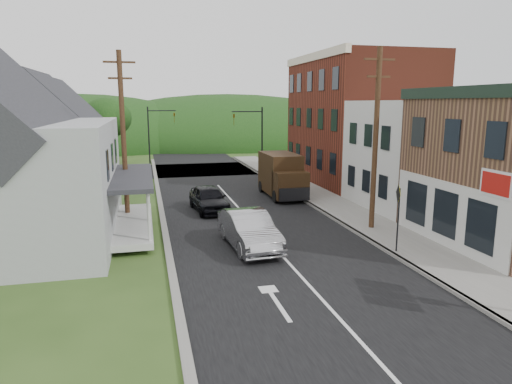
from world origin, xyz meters
TOP-DOWN VIEW (x-y plane):
  - ground at (0.00, 0.00)m, footprint 120.00×120.00m
  - road at (0.00, 10.00)m, footprint 9.00×90.00m
  - cross_road at (0.00, 27.00)m, footprint 60.00×9.00m
  - sidewalk_right at (5.90, 8.00)m, footprint 2.80×55.00m
  - curb_right at (4.55, 8.00)m, footprint 0.20×55.00m
  - curb_left at (-4.65, 8.00)m, footprint 0.30×55.00m
  - storefront_white at (11.30, 7.50)m, footprint 8.00×7.00m
  - storefront_red at (11.30, 17.00)m, footprint 8.00×12.00m
  - house_blue at (-11.00, 17.00)m, footprint 7.14×8.16m
  - house_cream at (-11.50, 26.00)m, footprint 7.14×8.16m
  - utility_pole_right at (5.60, 3.50)m, footprint 1.60×0.26m
  - utility_pole_left at (-6.50, 8.00)m, footprint 1.60×0.26m
  - traffic_signal_right at (4.30, 23.50)m, footprint 2.87×0.20m
  - traffic_signal_left at (-4.30, 30.50)m, footprint 2.87×0.20m
  - tree_left_d at (-9.00, 32.00)m, footprint 4.80×4.80m
  - forested_ridge at (0.00, 55.00)m, footprint 90.00×30.00m
  - silver_sedan at (-1.11, 2.11)m, footprint 2.11×5.09m
  - dark_sedan at (-1.86, 9.53)m, footprint 2.22×4.59m
  - delivery_van at (3.60, 12.58)m, footprint 2.19×5.28m
  - warning_sign at (4.77, -0.26)m, footprint 0.28×0.77m

SIDE VIEW (x-z plane):
  - ground at x=0.00m, z-range 0.00..0.00m
  - road at x=0.00m, z-range -0.01..0.01m
  - cross_road at x=0.00m, z-range -0.01..0.01m
  - forested_ridge at x=0.00m, z-range -8.00..8.00m
  - curb_left at x=-4.65m, z-range 0.00..0.12m
  - sidewalk_right at x=5.90m, z-range 0.00..0.15m
  - curb_right at x=4.55m, z-range 0.00..0.15m
  - dark_sedan at x=-1.86m, z-range 0.00..1.51m
  - silver_sedan at x=-1.11m, z-range 0.00..1.64m
  - delivery_van at x=3.60m, z-range 0.02..2.97m
  - warning_sign at x=4.77m, z-range 0.55..3.46m
  - storefront_white at x=11.30m, z-range 0.00..6.50m
  - house_blue at x=-11.00m, z-range 0.05..7.33m
  - house_cream at x=-11.50m, z-range 0.05..7.33m
  - traffic_signal_right at x=4.30m, z-range 0.76..6.76m
  - traffic_signal_left at x=-4.30m, z-range 0.76..6.76m
  - utility_pole_right at x=5.60m, z-range 0.16..9.16m
  - utility_pole_left at x=-6.50m, z-range 0.16..9.16m
  - tree_left_d at x=-9.00m, z-range 1.41..8.35m
  - storefront_red at x=11.30m, z-range 0.00..10.00m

